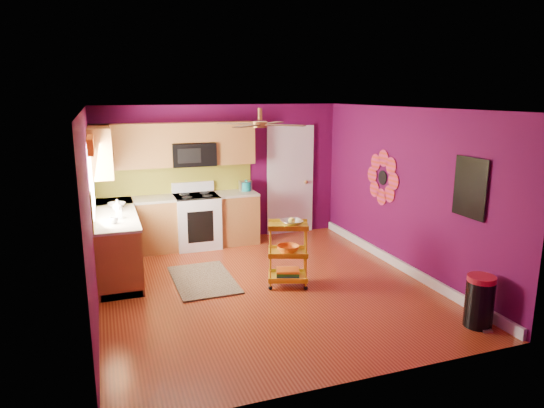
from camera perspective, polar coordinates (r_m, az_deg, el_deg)
name	(u,v)px	position (r m, az deg, el deg)	size (l,w,h in m)	color
ground	(265,286)	(7.02, -0.80, -9.66)	(5.00, 5.00, 0.00)	maroon
room_envelope	(267,173)	(6.58, -0.62, 3.61)	(4.54, 5.04, 2.52)	#55093F
lower_cabinets	(154,232)	(8.31, -13.76, -3.27)	(2.81, 2.31, 0.94)	#925A27
electric_range	(197,220)	(8.74, -8.83, -1.92)	(0.76, 0.66, 1.13)	white
upper_cabinetry	(153,148)	(8.41, -13.80, 6.41)	(2.80, 2.30, 1.26)	#925A27
left_window	(91,163)	(7.26, -20.53, 4.50)	(0.08, 1.35, 1.08)	white
panel_door	(290,181)	(9.42, 2.14, 2.68)	(0.95, 0.11, 2.15)	white
right_wall_art	(418,182)	(7.33, 16.79, 2.53)	(0.04, 2.74, 1.04)	black
ceiling_fan	(260,124)	(6.69, -1.42, 9.43)	(1.01, 1.01, 0.26)	#BF8C3F
shag_rug	(203,280)	(7.30, -8.08, -8.80)	(0.85, 1.38, 0.02)	black
rolling_cart	(289,251)	(6.89, 1.96, -5.55)	(0.66, 0.57, 1.01)	gold
trash_can	(479,301)	(6.29, 23.22, -10.48)	(0.40, 0.40, 0.63)	black
teal_kettle	(246,186)	(8.93, -3.07, 2.09)	(0.18, 0.18, 0.21)	teal
toaster	(245,186)	(8.97, -3.16, 2.19)	(0.22, 0.15, 0.18)	beige
soap_bottle_a	(119,212)	(7.27, -17.58, -0.88)	(0.09, 0.09, 0.20)	#EA3F72
soap_bottle_b	(117,205)	(7.71, -17.73, -0.16)	(0.15, 0.15, 0.19)	white
counter_dish	(117,205)	(8.03, -17.80, -0.11)	(0.27, 0.27, 0.07)	white
counter_cup	(114,221)	(7.01, -18.12, -1.86)	(0.12, 0.12, 0.09)	white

